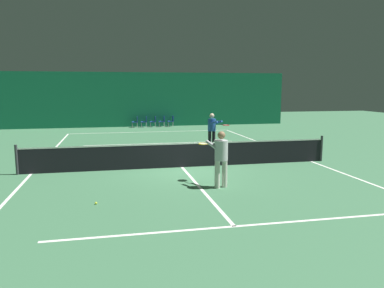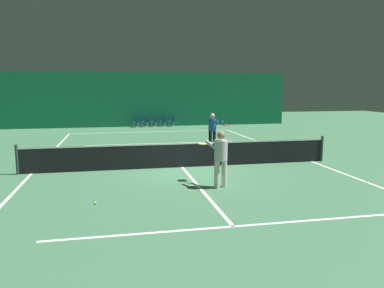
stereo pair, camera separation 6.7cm
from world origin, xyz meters
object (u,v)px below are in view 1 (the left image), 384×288
Objects in this scene: player_far at (212,128)px; tennis_ball at (96,203)px; courtside_chair_4 at (171,120)px; courtside_chair_0 at (136,121)px; courtside_chair_2 at (154,121)px; tennis_net at (182,154)px; courtside_chair_1 at (145,121)px; courtside_chair_3 at (163,121)px; player_near at (220,155)px.

player_far is 10.08m from tennis_ball.
player_far is at bearing 2.09° from courtside_chair_4.
courtside_chair_2 is at bearing 90.00° from courtside_chair_0.
tennis_net is 15.19m from courtside_chair_1.
tennis_net is at bearing 0.49° from courtside_chair_1.
player_far is 10.92m from courtside_chair_4.
courtside_chair_3 is at bearing 90.00° from courtside_chair_2.
courtside_chair_1 is 1.00× the size of courtside_chair_2.
tennis_ball is at bearing 86.25° from player_near.
courtside_chair_3 is 12.73× the size of tennis_ball.
player_far reaches higher than tennis_net.
courtside_chair_3 is at bearing 158.17° from player_far.
tennis_ball is at bearing -12.72° from courtside_chair_3.
player_near is at bearing -40.86° from player_far.
player_far is (2.37, 4.30, 0.52)m from tennis_net.
player_near is at bearing 14.83° from tennis_ball.
player_near is 3.96m from tennis_ball.
player_far is 26.76× the size of tennis_ball.
player_far is at bearing 16.40° from courtside_chair_0.
tennis_ball is at bearing -126.81° from tennis_net.
courtside_chair_4 is (0.70, 0.00, 0.00)m from courtside_chair_3.
courtside_chair_2 is 12.73× the size of tennis_ball.
courtside_chair_2 is 1.40m from courtside_chair_4.
tennis_net reaches higher than courtside_chair_4.
tennis_net is at bearing 53.19° from tennis_ball.
player_far is 10.96m from courtside_chair_3.
courtside_chair_1 is at bearing 90.49° from tennis_net.
tennis_net is at bearing -56.52° from player_far.
player_far is 2.10× the size of courtside_chair_3.
tennis_ball is at bearing -60.56° from player_far.
tennis_net reaches higher than courtside_chair_0.
player_near is at bearing 0.15° from courtside_chair_2.
courtside_chair_0 is at bearing 93.14° from tennis_net.
player_far is 2.10× the size of courtside_chair_2.
player_far is 2.10× the size of courtside_chair_1.
courtside_chair_0 is 2.11m from courtside_chair_3.
tennis_ball is (-4.36, -19.31, -0.45)m from courtside_chair_3.
player_near is 0.99× the size of player_far.
courtside_chair_2 is at bearing 87.84° from tennis_net.
courtside_chair_3 is at bearing 77.28° from tennis_ball.
courtside_chair_4 is at bearing 75.32° from tennis_ball.
player_far reaches higher than tennis_ball.
tennis_net reaches higher than tennis_ball.
tennis_ball is at bearing -10.72° from courtside_chair_2.
courtside_chair_1 is 19.54m from tennis_ball.
courtside_chair_4 is 12.73× the size of tennis_ball.
player_near is 18.34m from courtside_chair_2.
player_far reaches higher than courtside_chair_4.
courtside_chair_2 is (1.40, 0.00, 0.00)m from courtside_chair_0.
courtside_chair_2 is (-0.05, 18.33, -0.54)m from player_near.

